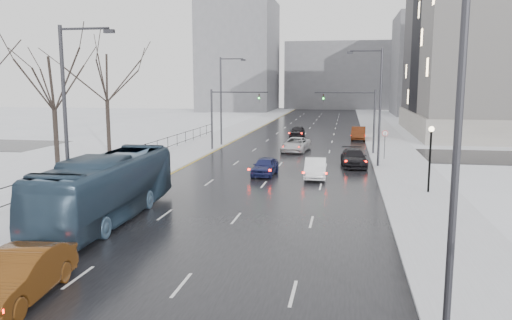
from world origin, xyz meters
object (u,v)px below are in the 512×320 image
Objects in this scene: streetlight_l_far at (223,97)px; sedan_right_far at (354,158)px; tree_park_e at (110,153)px; streetlight_r_near at (447,146)px; streetlight_l_near at (69,114)px; sedan_right_distant at (358,133)px; mast_signal_right at (364,114)px; sedan_left_near at (19,276)px; no_uturn_sign at (385,136)px; streetlight_r_mid at (377,101)px; bus at (108,187)px; sedan_right_cross at (296,144)px; sedan_center_near at (265,166)px; mast_signal_left at (222,112)px; sedan_right_near at (315,168)px; tree_park_d at (58,170)px; sedan_center_far at (297,132)px.

streetlight_l_far is 19.37m from sedan_right_far.
streetlight_r_near is at bearing -52.21° from tree_park_e.
sedan_right_far is at bearing 54.18° from streetlight_l_near.
mast_signal_right is at bearing -87.16° from sedan_right_distant.
sedan_left_near is 51.41m from sedan_right_distant.
sedan_right_distant is at bearing 96.77° from no_uturn_sign.
streetlight_l_near is at bearing 104.43° from sedan_left_near.
tree_park_e is 1.35× the size of streetlight_r_mid.
streetlight_l_far is 0.81× the size of bus.
tree_park_e is at bearing -141.43° from streetlight_l_far.
sedan_right_cross is 14.03m from sedan_right_distant.
streetlight_l_far is at bearing 116.96° from sedan_center_near.
mast_signal_right is 1.58× the size of sedan_center_near.
tree_park_e is 14.01m from streetlight_l_far.
mast_signal_left is 17.81m from sedan_right_near.
sedan_right_near reaches higher than sedan_center_near.
tree_park_d reaches higher than sedan_left_near.
sedan_center_far is at bearing 119.27° from mast_signal_right.
mast_signal_left is (0.84, -4.00, -1.51)m from streetlight_l_far.
streetlight_l_near is at bearing -130.01° from sedan_right_far.
sedan_center_near is at bearing -87.36° from sedan_right_cross.
no_uturn_sign is at bearing -13.60° from mast_signal_left.
sedan_right_distant is (-0.97, 20.85, -4.76)m from streetlight_r_mid.
bus reaches higher than no_uturn_sign.
bus is 2.79× the size of sedan_center_far.
sedan_right_near is at bearing -129.18° from streetlight_r_mid.
sedan_right_far is at bearing -126.27° from no_uturn_sign.
mast_signal_right is 8.60m from sedan_right_far.
sedan_right_far is (13.69, -7.87, -3.33)m from mast_signal_left.
streetlight_r_near reaches higher than bus.
bus is (-13.93, -27.33, -2.35)m from mast_signal_right.
streetlight_l_near reaches higher than bus.
streetlight_l_far reaches higher than bus.
mast_signal_left reaches higher than sedan_center_far.
sedan_right_near is (-4.73, -5.80, -4.83)m from streetlight_r_mid.
sedan_right_far is (14.53, -11.87, -4.84)m from streetlight_l_far.
tree_park_d is at bearing 178.49° from sedan_right_near.
mast_signal_left is (0.84, 28.00, -1.51)m from streetlight_l_near.
sedan_left_near is 1.15× the size of sedan_center_far.
streetlight_l_near is at bearing 148.52° from streetlight_r_near.
sedan_right_distant reaches higher than sedan_right_near.
tree_park_e is 25.34m from sedan_center_far.
sedan_right_cross is at bearing 73.10° from streetlight_l_near.
streetlight_l_near is 43.90m from sedan_right_distant.
mast_signal_left is 37.34m from sedan_left_near.
sedan_right_near is 28.39m from sedan_center_far.
bus is at bearing 23.06° from streetlight_l_near.
sedan_left_near is (12.93, -23.12, 0.88)m from tree_park_d.
streetlight_l_near is at bearing -98.80° from sedan_center_far.
tree_park_e is at bearing 166.85° from sedan_right_far.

